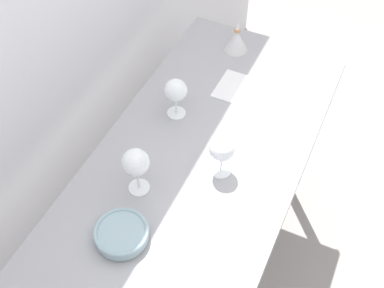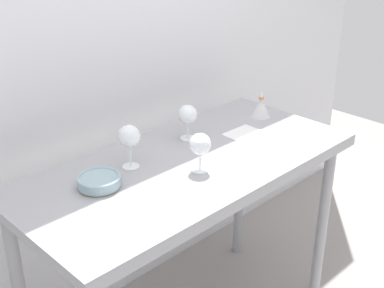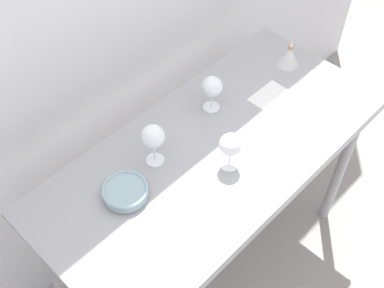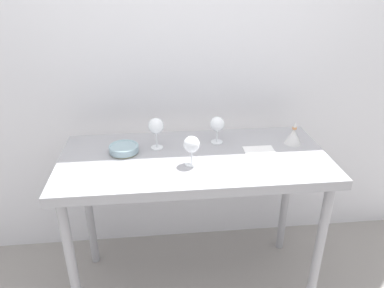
{
  "view_description": "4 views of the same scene",
  "coord_description": "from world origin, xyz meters",
  "views": [
    {
      "loc": [
        -0.92,
        -0.41,
        2.14
      ],
      "look_at": [
        -0.02,
        0.01,
        0.98
      ],
      "focal_mm": 45.53,
      "sensor_mm": 36.0,
      "label": 1
    },
    {
      "loc": [
        -1.26,
        -1.3,
        1.82
      ],
      "look_at": [
        0.06,
        0.04,
        0.94
      ],
      "focal_mm": 48.51,
      "sensor_mm": 36.0,
      "label": 2
    },
    {
      "loc": [
        -0.89,
        -0.75,
        2.27
      ],
      "look_at": [
        -0.07,
        0.05,
        0.94
      ],
      "focal_mm": 45.82,
      "sensor_mm": 36.0,
      "label": 3
    },
    {
      "loc": [
        -0.19,
        -1.68,
        1.77
      ],
      "look_at": [
        -0.01,
        0.05,
        0.94
      ],
      "focal_mm": 33.89,
      "sensor_mm": 36.0,
      "label": 4
    }
  ],
  "objects": [
    {
      "name": "tasting_bowl",
      "position": [
        -0.37,
        0.07,
        0.92
      ],
      "size": [
        0.16,
        0.16,
        0.04
      ],
      "color": "#DBCC66",
      "rests_on": "steel_counter"
    },
    {
      "name": "back_wall",
      "position": [
        0.0,
        0.49,
        1.3
      ],
      "size": [
        3.8,
        0.04,
        2.6
      ],
      "primitive_type": "cube",
      "color": "silver",
      "rests_on": "ground_plane"
    },
    {
      "name": "wine_glass_near_center",
      "position": [
        -0.02,
        -0.09,
        1.0
      ],
      "size": [
        0.08,
        0.08,
        0.15
      ],
      "color": "white",
      "rests_on": "steel_counter"
    },
    {
      "name": "wine_glass_far_left",
      "position": [
        -0.19,
        0.11,
        1.02
      ],
      "size": [
        0.08,
        0.08,
        0.17
      ],
      "color": "white",
      "rests_on": "steel_counter"
    },
    {
      "name": "decanter_funnel",
      "position": [
        0.57,
        0.09,
        0.94
      ],
      "size": [
        0.1,
        0.1,
        0.13
      ],
      "color": "silver",
      "rests_on": "steel_counter"
    },
    {
      "name": "steel_counter",
      "position": [
        0.0,
        -0.01,
        0.79
      ],
      "size": [
        1.4,
        0.65,
        0.9
      ],
      "color": "#98989E",
      "rests_on": "ground_plane"
    },
    {
      "name": "tasting_sheet_upper",
      "position": [
        0.35,
        -0.06,
        0.9
      ],
      "size": [
        0.17,
        0.27,
        0.0
      ],
      "primitive_type": "cube",
      "rotation": [
        0.0,
        0.0,
        -0.01
      ],
      "color": "white",
      "rests_on": "steel_counter"
    },
    {
      "name": "wine_glass_far_right",
      "position": [
        0.14,
        0.15,
        1.01
      ],
      "size": [
        0.08,
        0.08,
        0.15
      ],
      "color": "white",
      "rests_on": "steel_counter"
    }
  ]
}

